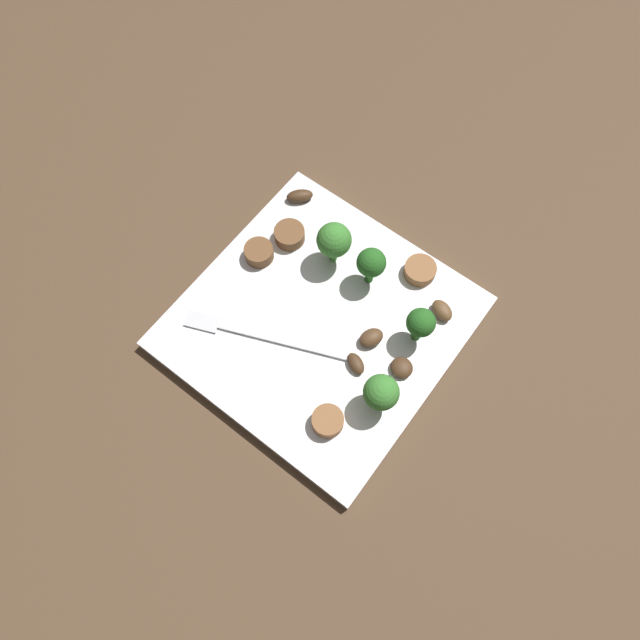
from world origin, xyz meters
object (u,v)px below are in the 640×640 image
at_px(sausage_slice_0, 290,235).
at_px(fork, 256,335).
at_px(broccoli_floret_1, 381,393).
at_px(plate, 320,323).
at_px(broccoli_floret_0, 371,263).
at_px(sausage_slice_2, 328,421).
at_px(sausage_slice_3, 420,270).
at_px(mushroom_1, 442,310).
at_px(mushroom_3, 356,363).
at_px(mushroom_2, 300,196).
at_px(broccoli_floret_3, 421,323).
at_px(mushroom_0, 371,338).
at_px(sausage_slice_1, 259,253).
at_px(broccoli_floret_2, 334,240).
at_px(mushroom_4, 402,368).

bearing_deg(sausage_slice_0, fork, 111.63).
distance_m(broccoli_floret_1, sausage_slice_0, 0.21).
xyz_separation_m(plate, fork, (0.04, 0.05, 0.01)).
distance_m(plate, fork, 0.07).
relative_size(broccoli_floret_0, sausage_slice_2, 1.68).
height_order(broccoli_floret_1, sausage_slice_2, broccoli_floret_1).
xyz_separation_m(sausage_slice_0, sausage_slice_3, (-0.14, -0.05, -0.00)).
height_order(sausage_slice_2, mushroom_1, sausage_slice_2).
distance_m(broccoli_floret_0, mushroom_3, 0.10).
xyz_separation_m(sausage_slice_0, mushroom_2, (0.02, -0.05, -0.00)).
relative_size(sausage_slice_0, sausage_slice_2, 1.08).
height_order(plate, broccoli_floret_3, broccoli_floret_3).
relative_size(mushroom_0, mushroom_3, 1.07).
distance_m(plate, sausage_slice_2, 0.11).
bearing_deg(sausage_slice_1, sausage_slice_2, 148.94).
xyz_separation_m(mushroom_0, mushroom_1, (-0.04, -0.07, -0.00)).
relative_size(broccoli_floret_0, sausage_slice_0, 1.56).
relative_size(broccoli_floret_2, sausage_slice_2, 1.86).
height_order(sausage_slice_2, mushroom_0, sausage_slice_2).
xyz_separation_m(broccoli_floret_0, sausage_slice_2, (-0.06, 0.15, -0.03)).
bearing_deg(broccoli_floret_0, mushroom_0, 127.16).
relative_size(broccoli_floret_0, broccoli_floret_2, 0.91).
bearing_deg(sausage_slice_0, sausage_slice_1, 71.75).
relative_size(fork, sausage_slice_0, 5.09).
distance_m(broccoli_floret_2, sausage_slice_0, 0.06).
height_order(broccoli_floret_1, mushroom_4, broccoli_floret_1).
bearing_deg(mushroom_0, broccoli_floret_3, -137.33).
xyz_separation_m(broccoli_floret_3, mushroom_0, (0.03, 0.03, -0.03)).
bearing_deg(broccoli_floret_0, fork, 66.19).
relative_size(mushroom_1, mushroom_2, 0.86).
height_order(fork, mushroom_3, mushroom_3).
bearing_deg(mushroom_4, mushroom_3, 31.86).
bearing_deg(broccoli_floret_3, sausage_slice_0, -4.15).
xyz_separation_m(mushroom_3, mushroom_4, (-0.04, -0.02, 0.00)).
bearing_deg(broccoli_floret_1, broccoli_floret_3, -83.35).
relative_size(plate, broccoli_floret_0, 5.12).
distance_m(broccoli_floret_0, mushroom_1, 0.09).
distance_m(broccoli_floret_0, mushroom_0, 0.08).
relative_size(broccoli_floret_3, mushroom_2, 1.70).
bearing_deg(mushroom_2, sausage_slice_0, 115.84).
distance_m(sausage_slice_3, mushroom_0, 0.09).
relative_size(sausage_slice_0, mushroom_1, 1.30).
bearing_deg(mushroom_3, broccoli_floret_3, -116.08).
distance_m(mushroom_1, mushroom_4, 0.08).
xyz_separation_m(sausage_slice_3, mushroom_3, (-0.01, 0.13, -0.00)).
distance_m(fork, sausage_slice_1, 0.09).
xyz_separation_m(broccoli_floret_0, broccoli_floret_3, (-0.08, 0.02, -0.00)).
bearing_deg(mushroom_4, mushroom_1, -88.86).
height_order(broccoli_floret_1, broccoli_floret_3, broccoli_floret_1).
bearing_deg(mushroom_2, mushroom_3, 143.69).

